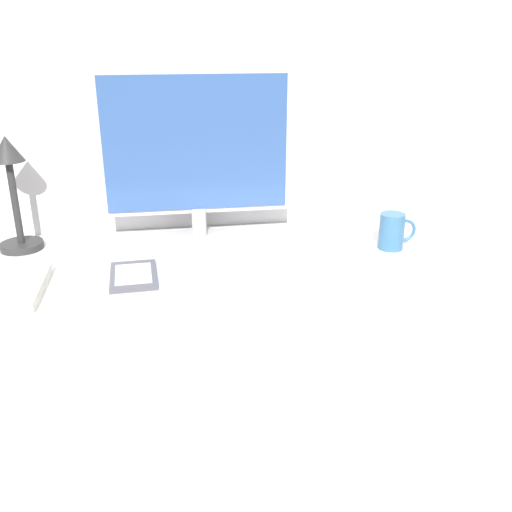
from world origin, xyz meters
name	(u,v)px	position (x,y,z in m)	size (l,w,h in m)	color
wall_back	(220,73)	(0.00, 0.58, 1.20)	(3.60, 0.05, 2.40)	silver
desk	(241,385)	(0.00, 0.19, 0.37)	(1.36, 0.72, 0.73)	silver
monitor	(196,151)	(-0.09, 0.44, 1.00)	(0.55, 0.11, 0.49)	#B7B7BC
keyboard	(374,268)	(0.35, 0.12, 0.74)	(0.29, 0.12, 0.01)	silver
laptop	(130,283)	(-0.28, 0.11, 0.74)	(0.34, 0.26, 0.02)	#A3A3A8
ereader	(133,275)	(-0.27, 0.13, 0.76)	(0.12, 0.18, 0.01)	#4C4C51
desk_lamp	(12,185)	(-0.60, 0.43, 0.92)	(0.12, 0.12, 0.32)	#282828
notebook	(4,289)	(-0.58, 0.12, 0.75)	(0.18, 0.24, 0.03)	silver
coffee_mug	(393,231)	(0.45, 0.26, 0.78)	(0.11, 0.07, 0.10)	#336089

